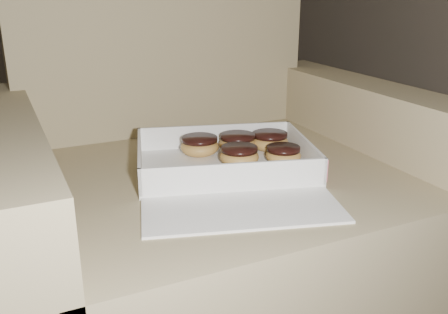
% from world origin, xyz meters
% --- Properties ---
extents(armchair, '(0.95, 0.80, 1.00)m').
position_xyz_m(armchair, '(0.73, -0.18, 0.31)').
color(armchair, '#8D825A').
rests_on(armchair, floor).
extents(bakery_box, '(0.46, 0.50, 0.06)m').
position_xyz_m(bakery_box, '(0.73, -0.29, 0.46)').
color(bakery_box, white).
rests_on(bakery_box, armchair).
extents(donut_a, '(0.08, 0.08, 0.04)m').
position_xyz_m(donut_a, '(0.77, -0.27, 0.48)').
color(donut_a, gold).
rests_on(donut_a, bakery_box).
extents(donut_b, '(0.09, 0.09, 0.04)m').
position_xyz_m(donut_b, '(0.88, -0.21, 0.48)').
color(donut_b, gold).
rests_on(donut_b, bakery_box).
extents(donut_c, '(0.09, 0.09, 0.04)m').
position_xyz_m(donut_c, '(0.72, -0.17, 0.48)').
color(donut_c, gold).
rests_on(donut_c, bakery_box).
extents(donut_d, '(0.09, 0.09, 0.04)m').
position_xyz_m(donut_d, '(0.81, -0.19, 0.48)').
color(donut_d, gold).
rests_on(donut_d, bakery_box).
extents(donut_e, '(0.08, 0.08, 0.04)m').
position_xyz_m(donut_e, '(0.86, -0.30, 0.47)').
color(donut_e, gold).
rests_on(donut_e, bakery_box).
extents(crumb_a, '(0.01, 0.01, 0.00)m').
position_xyz_m(crumb_a, '(0.71, -0.27, 0.46)').
color(crumb_a, black).
rests_on(crumb_a, bakery_box).
extents(crumb_b, '(0.01, 0.01, 0.00)m').
position_xyz_m(crumb_b, '(0.69, -0.31, 0.46)').
color(crumb_b, black).
rests_on(crumb_b, bakery_box).
extents(crumb_c, '(0.01, 0.01, 0.00)m').
position_xyz_m(crumb_c, '(0.74, -0.34, 0.46)').
color(crumb_c, black).
rests_on(crumb_c, bakery_box).
extents(crumb_d, '(0.01, 0.01, 0.00)m').
position_xyz_m(crumb_d, '(0.64, -0.33, 0.46)').
color(crumb_d, black).
rests_on(crumb_d, bakery_box).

